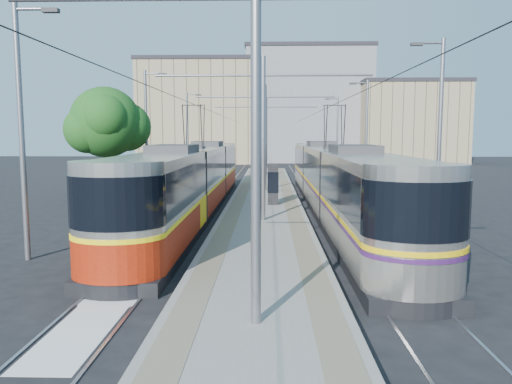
{
  "coord_description": "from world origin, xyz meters",
  "views": [
    {
      "loc": [
        0.25,
        -13.5,
        3.99
      ],
      "look_at": [
        -0.29,
        7.36,
        1.6
      ],
      "focal_mm": 35.0,
      "sensor_mm": 36.0,
      "label": 1
    }
  ],
  "objects": [
    {
      "name": "tram_left",
      "position": [
        -3.6,
        12.13,
        1.71
      ],
      "size": [
        2.43,
        28.27,
        5.5
      ],
      "color": "black",
      "rests_on": "ground"
    },
    {
      "name": "platform",
      "position": [
        0.0,
        17.0,
        0.15
      ],
      "size": [
        4.0,
        50.0,
        0.3
      ],
      "primitive_type": "cube",
      "color": "gray",
      "rests_on": "ground"
    },
    {
      "name": "ground",
      "position": [
        0.0,
        0.0,
        0.0
      ],
      "size": [
        160.0,
        160.0,
        0.0
      ],
      "primitive_type": "plane",
      "color": "black",
      "rests_on": "ground"
    },
    {
      "name": "track_arrow",
      "position": [
        -3.6,
        -3.0,
        0.01
      ],
      "size": [
        1.2,
        5.0,
        0.01
      ],
      "primitive_type": "cube",
      "color": "silver",
      "rests_on": "ground"
    },
    {
      "name": "tram_right",
      "position": [
        3.6,
        12.42,
        1.86
      ],
      "size": [
        2.43,
        30.99,
        5.5
      ],
      "color": "black",
      "rests_on": "ground"
    },
    {
      "name": "building_left",
      "position": [
        -10.0,
        60.0,
        7.29
      ],
      "size": [
        16.32,
        12.24,
        14.56
      ],
      "color": "#9A8B68",
      "rests_on": "ground"
    },
    {
      "name": "street_lamps",
      "position": [
        -0.0,
        21.0,
        4.18
      ],
      "size": [
        15.18,
        38.22,
        8.0
      ],
      "color": "slate",
      "rests_on": "ground"
    },
    {
      "name": "shelter",
      "position": [
        0.47,
        13.12,
        1.41
      ],
      "size": [
        0.59,
        0.96,
        2.11
      ],
      "rotation": [
        0.0,
        0.0,
        -0.01
      ],
      "color": "black",
      "rests_on": "platform"
    },
    {
      "name": "rails",
      "position": [
        0.0,
        17.0,
        0.02
      ],
      "size": [
        8.71,
        70.0,
        0.03
      ],
      "color": "gray",
      "rests_on": "ground"
    },
    {
      "name": "catenary",
      "position": [
        0.0,
        14.15,
        4.52
      ],
      "size": [
        9.2,
        70.0,
        7.0
      ],
      "color": "slate",
      "rests_on": "platform"
    },
    {
      "name": "tree",
      "position": [
        -9.5,
        17.26,
        4.68
      ],
      "size": [
        4.77,
        4.41,
        6.92
      ],
      "color": "#382314",
      "rests_on": "ground"
    },
    {
      "name": "building_right",
      "position": [
        20.0,
        58.0,
        5.72
      ],
      "size": [
        14.28,
        10.2,
        11.42
      ],
      "color": "#9A8B68",
      "rests_on": "ground"
    },
    {
      "name": "building_centre",
      "position": [
        6.0,
        64.0,
        8.39
      ],
      "size": [
        18.36,
        14.28,
        16.76
      ],
      "color": "gray",
      "rests_on": "ground"
    },
    {
      "name": "tactile_strip_left",
      "position": [
        -1.45,
        17.0,
        0.3
      ],
      "size": [
        0.7,
        50.0,
        0.01
      ],
      "primitive_type": "cube",
      "color": "gray",
      "rests_on": "platform"
    },
    {
      "name": "tactile_strip_right",
      "position": [
        1.45,
        17.0,
        0.3
      ],
      "size": [
        0.7,
        50.0,
        0.01
      ],
      "primitive_type": "cube",
      "color": "gray",
      "rests_on": "platform"
    }
  ]
}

